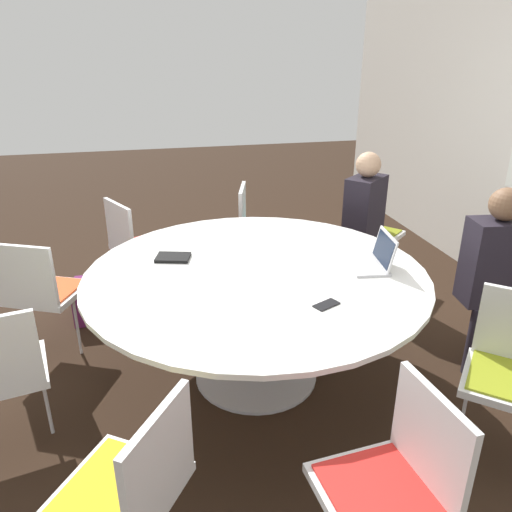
{
  "coord_description": "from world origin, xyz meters",
  "views": [
    {
      "loc": [
        2.65,
        -0.62,
        2.01
      ],
      "look_at": [
        0.0,
        0.0,
        0.85
      ],
      "focal_mm": 35.0,
      "sensor_mm": 36.0,
      "label": 1
    }
  ],
  "objects_px": {
    "laptop": "(374,259)",
    "cell_phone": "(326,305)",
    "chair_3": "(136,241)",
    "spiral_notebook": "(173,257)",
    "chair_1": "(367,226)",
    "chair_6": "(132,483)",
    "chair_4": "(40,287)",
    "chair_2": "(257,225)",
    "chair_7": "(396,478)",
    "person_0": "(495,267)",
    "person_1": "(366,214)",
    "handbag": "(85,300)"
  },
  "relations": [
    {
      "from": "spiral_notebook",
      "to": "chair_2",
      "type": "bearing_deg",
      "value": 143.74
    },
    {
      "from": "chair_3",
      "to": "spiral_notebook",
      "type": "bearing_deg",
      "value": -12.63
    },
    {
      "from": "chair_3",
      "to": "laptop",
      "type": "relative_size",
      "value": 2.67
    },
    {
      "from": "laptop",
      "to": "chair_1",
      "type": "bearing_deg",
      "value": 164.05
    },
    {
      "from": "chair_7",
      "to": "chair_3",
      "type": "bearing_deg",
      "value": 13.55
    },
    {
      "from": "chair_6",
      "to": "person_0",
      "type": "height_order",
      "value": "person_0"
    },
    {
      "from": "handbag",
      "to": "spiral_notebook",
      "type": "bearing_deg",
      "value": 41.58
    },
    {
      "from": "chair_7",
      "to": "spiral_notebook",
      "type": "distance_m",
      "value": 1.87
    },
    {
      "from": "cell_phone",
      "to": "chair_2",
      "type": "bearing_deg",
      "value": 177.82
    },
    {
      "from": "spiral_notebook",
      "to": "handbag",
      "type": "relative_size",
      "value": 0.67
    },
    {
      "from": "chair_2",
      "to": "chair_1",
      "type": "bearing_deg",
      "value": 92.82
    },
    {
      "from": "chair_1",
      "to": "chair_4",
      "type": "xyz_separation_m",
      "value": [
        0.64,
        -2.62,
        0.0
      ]
    },
    {
      "from": "person_1",
      "to": "chair_1",
      "type": "bearing_deg",
      "value": -160.87
    },
    {
      "from": "chair_1",
      "to": "laptop",
      "type": "relative_size",
      "value": 2.67
    },
    {
      "from": "person_1",
      "to": "laptop",
      "type": "relative_size",
      "value": 3.73
    },
    {
      "from": "person_1",
      "to": "handbag",
      "type": "xyz_separation_m",
      "value": [
        -0.1,
        -2.3,
        -0.58
      ]
    },
    {
      "from": "chair_6",
      "to": "chair_4",
      "type": "bearing_deg",
      "value": 52.39
    },
    {
      "from": "person_1",
      "to": "laptop",
      "type": "height_order",
      "value": "person_1"
    },
    {
      "from": "chair_4",
      "to": "chair_7",
      "type": "xyz_separation_m",
      "value": [
        1.97,
        1.54,
        0.0
      ]
    },
    {
      "from": "chair_1",
      "to": "chair_2",
      "type": "distance_m",
      "value": 0.97
    },
    {
      "from": "person_0",
      "to": "cell_phone",
      "type": "bearing_deg",
      "value": 20.61
    },
    {
      "from": "chair_2",
      "to": "chair_3",
      "type": "distance_m",
      "value": 1.06
    },
    {
      "from": "laptop",
      "to": "cell_phone",
      "type": "relative_size",
      "value": 2.11
    },
    {
      "from": "chair_2",
      "to": "spiral_notebook",
      "type": "xyz_separation_m",
      "value": [
        1.1,
        -0.81,
        0.23
      ]
    },
    {
      "from": "chair_4",
      "to": "handbag",
      "type": "xyz_separation_m",
      "value": [
        -0.52,
        0.19,
        -0.39
      ]
    },
    {
      "from": "chair_1",
      "to": "chair_6",
      "type": "relative_size",
      "value": 1.0
    },
    {
      "from": "chair_1",
      "to": "spiral_notebook",
      "type": "distance_m",
      "value": 1.97
    },
    {
      "from": "spiral_notebook",
      "to": "laptop",
      "type": "bearing_deg",
      "value": 71.25
    },
    {
      "from": "chair_4",
      "to": "person_0",
      "type": "relative_size",
      "value": 0.72
    },
    {
      "from": "spiral_notebook",
      "to": "handbag",
      "type": "height_order",
      "value": "spiral_notebook"
    },
    {
      "from": "chair_1",
      "to": "chair_2",
      "type": "bearing_deg",
      "value": -53.65
    },
    {
      "from": "spiral_notebook",
      "to": "person_0",
      "type": "bearing_deg",
      "value": 74.95
    },
    {
      "from": "chair_3",
      "to": "chair_7",
      "type": "xyz_separation_m",
      "value": [
        2.68,
        0.91,
        0.0
      ]
    },
    {
      "from": "spiral_notebook",
      "to": "cell_phone",
      "type": "bearing_deg",
      "value": 42.47
    },
    {
      "from": "chair_4",
      "to": "cell_phone",
      "type": "xyz_separation_m",
      "value": [
        1.04,
        1.6,
        0.22
      ]
    },
    {
      "from": "chair_2",
      "to": "cell_phone",
      "type": "distance_m",
      "value": 1.91
    },
    {
      "from": "chair_1",
      "to": "chair_6",
      "type": "height_order",
      "value": "same"
    },
    {
      "from": "person_1",
      "to": "handbag",
      "type": "height_order",
      "value": "person_1"
    },
    {
      "from": "person_1",
      "to": "cell_phone",
      "type": "height_order",
      "value": "person_1"
    },
    {
      "from": "spiral_notebook",
      "to": "chair_6",
      "type": "bearing_deg",
      "value": -10.36
    },
    {
      "from": "person_1",
      "to": "laptop",
      "type": "xyz_separation_m",
      "value": [
        1.06,
        -0.44,
        0.08
      ]
    },
    {
      "from": "handbag",
      "to": "cell_phone",
      "type": "bearing_deg",
      "value": 42.04
    },
    {
      "from": "person_0",
      "to": "cell_phone",
      "type": "relative_size",
      "value": 7.86
    },
    {
      "from": "chair_3",
      "to": "chair_4",
      "type": "relative_size",
      "value": 1.0
    },
    {
      "from": "chair_4",
      "to": "handbag",
      "type": "distance_m",
      "value": 0.68
    },
    {
      "from": "chair_2",
      "to": "cell_phone",
      "type": "bearing_deg",
      "value": 13.93
    },
    {
      "from": "chair_2",
      "to": "chair_7",
      "type": "height_order",
      "value": "same"
    },
    {
      "from": "chair_2",
      "to": "handbag",
      "type": "height_order",
      "value": "chair_2"
    },
    {
      "from": "chair_1",
      "to": "spiral_notebook",
      "type": "xyz_separation_m",
      "value": [
        0.87,
        -1.75,
        0.23
      ]
    },
    {
      "from": "chair_6",
      "to": "spiral_notebook",
      "type": "distance_m",
      "value": 1.58
    }
  ]
}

